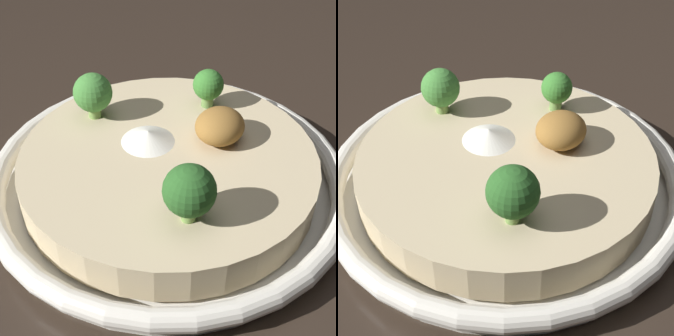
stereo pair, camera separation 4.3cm
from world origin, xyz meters
TOP-DOWN VIEW (x-y plane):
  - ground_plane at (0.00, 0.00)m, footprint 6.00×6.00m
  - risotto_bowl at (0.00, 0.00)m, footprint 0.30×0.30m
  - cheese_sprinkle at (-0.01, -0.02)m, footprint 0.05×0.05m
  - crispy_onion_garnish at (-0.04, 0.03)m, footprint 0.05×0.04m
  - broccoli_front_left at (-0.02, -0.08)m, footprint 0.03×0.03m
  - broccoli_left at (-0.08, -0.00)m, footprint 0.03×0.03m
  - broccoli_right at (0.06, 0.05)m, footprint 0.04×0.04m

SIDE VIEW (x-z plane):
  - ground_plane at x=0.00m, z-range 0.00..0.00m
  - risotto_bowl at x=0.00m, z-range 0.00..0.04m
  - cheese_sprinkle at x=-0.01m, z-range 0.04..0.05m
  - crispy_onion_garnish at x=-0.04m, z-range 0.04..0.07m
  - broccoli_left at x=-0.08m, z-range 0.04..0.08m
  - broccoli_front_left at x=-0.02m, z-range 0.04..0.08m
  - broccoli_right at x=0.06m, z-range 0.04..0.09m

